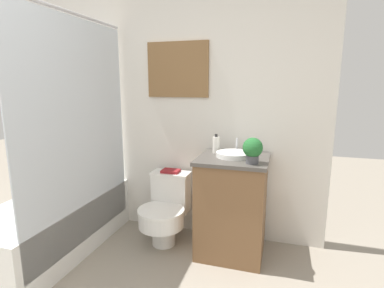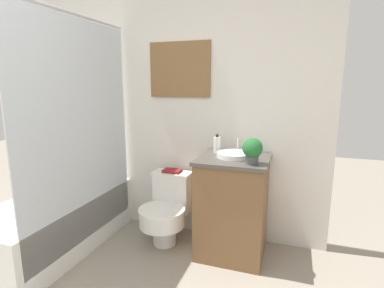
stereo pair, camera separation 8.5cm
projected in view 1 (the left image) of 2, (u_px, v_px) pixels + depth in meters
name	position (u px, v px, depth m)	size (l,w,h in m)	color
wall_back	(160.00, 104.00, 2.91)	(3.15, 0.07, 2.50)	silver
shower_area	(55.00, 220.00, 2.62)	(0.70, 1.42, 1.98)	white
toilet	(166.00, 209.00, 2.76)	(0.42, 0.55, 0.63)	white
vanity	(232.00, 206.00, 2.56)	(0.58, 0.54, 0.86)	brown
sink	(234.00, 154.00, 2.49)	(0.29, 0.33, 0.13)	white
soap_bottle	(216.00, 145.00, 2.62)	(0.06, 0.06, 0.17)	silver
potted_plant	(253.00, 149.00, 2.27)	(0.15, 0.15, 0.20)	#4C4C51
book_on_tank	(171.00, 171.00, 2.83)	(0.16, 0.12, 0.02)	maroon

